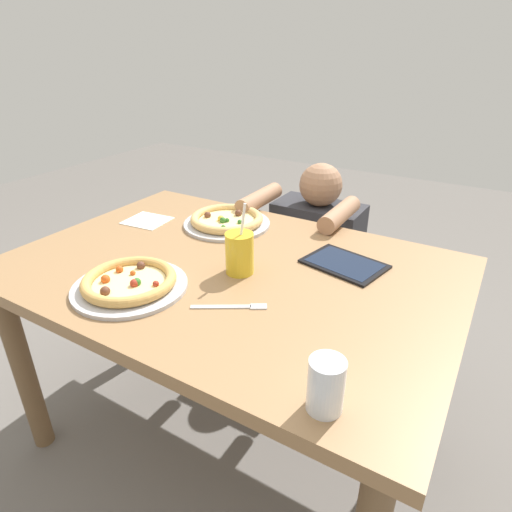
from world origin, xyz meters
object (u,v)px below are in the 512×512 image
Objects in this scene: pizza_near at (129,283)px; drink_cup_colored at (240,253)px; pizza_far at (227,220)px; tablet at (344,264)px; water_cup_clear at (326,385)px; fork at (233,307)px; diner_seated at (314,267)px.

drink_cup_colored is (0.21, 0.24, 0.04)m from pizza_near.
drink_cup_colored is at bearing 48.78° from pizza_near.
pizza_far is (-0.03, 0.53, 0.00)m from pizza_near.
drink_cup_colored is 0.83× the size of tablet.
tablet is at bearing 106.92° from water_cup_clear.
pizza_near is 0.99× the size of pizza_far.
pizza_far is at bearing 93.52° from pizza_near.
drink_cup_colored is 1.99× the size of water_cup_clear.
pizza_far is 1.47× the size of drink_cup_colored.
water_cup_clear is at bearing -40.80° from drink_cup_colored.
drink_cup_colored reaches higher than fork.
water_cup_clear is (0.68, -0.66, 0.04)m from pizza_far.
fork is at bearing -62.56° from drink_cup_colored.
drink_cup_colored reaches higher than tablet.
diner_seated is (0.15, 1.00, -0.36)m from pizza_near.
water_cup_clear is (0.65, -0.13, 0.04)m from pizza_near.
drink_cup_colored reaches higher than pizza_near.
diner_seated is at bearing 113.89° from water_cup_clear.
fork is (-0.34, 0.20, -0.06)m from water_cup_clear.
pizza_near is 0.31m from fork.
pizza_far is 1.81× the size of fork.
diner_seated is (-0.50, 1.13, -0.40)m from water_cup_clear.
pizza_near is at bearing -167.13° from fork.
water_cup_clear is at bearing -73.08° from tablet.
pizza_far is 1.22× the size of tablet.
diner_seated is (0.18, 0.47, -0.36)m from pizza_far.
fork is 1.01m from diner_seated.
water_cup_clear reaches higher than tablet.
drink_cup_colored is 0.34m from tablet.
pizza_near is at bearing -136.22° from tablet.
pizza_near is 0.65m from tablet.
water_cup_clear is 1.30m from diner_seated.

